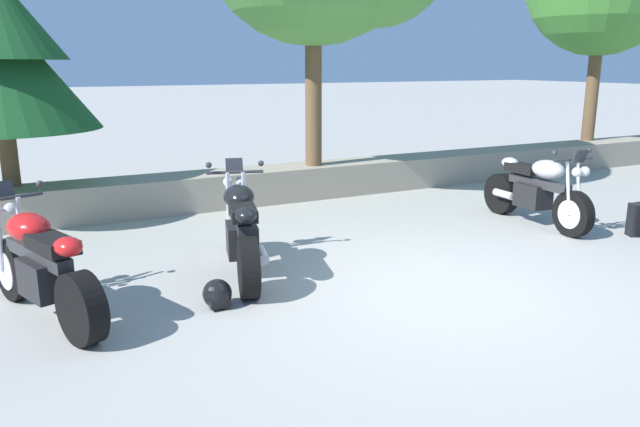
% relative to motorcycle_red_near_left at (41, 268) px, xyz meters
% --- Properties ---
extents(ground_plane, '(120.00, 120.00, 0.00)m').
position_rel_motorcycle_red_near_left_xyz_m(ground_plane, '(3.62, -1.12, -0.49)').
color(ground_plane, '#A3A099').
extents(stone_wall, '(36.00, 0.80, 0.55)m').
position_rel_motorcycle_red_near_left_xyz_m(stone_wall, '(3.62, 3.68, -0.21)').
color(stone_wall, gray).
rests_on(stone_wall, ground).
extents(motorcycle_red_near_left, '(0.96, 2.00, 1.18)m').
position_rel_motorcycle_red_near_left_xyz_m(motorcycle_red_near_left, '(0.00, 0.00, 0.00)').
color(motorcycle_red_near_left, black).
rests_on(motorcycle_red_near_left, ground).
extents(motorcycle_black_centre, '(0.84, 2.03, 1.18)m').
position_rel_motorcycle_red_near_left_xyz_m(motorcycle_black_centre, '(2.03, 0.36, 0.00)').
color(motorcycle_black_centre, black).
rests_on(motorcycle_black_centre, ground).
extents(motorcycle_silver_far_right, '(0.67, 2.07, 1.18)m').
position_rel_motorcycle_red_near_left_xyz_m(motorcycle_silver_far_right, '(6.52, 0.45, 0.00)').
color(motorcycle_silver_far_right, black).
rests_on(motorcycle_silver_far_right, ground).
extents(rider_backpack, '(0.35, 0.33, 0.47)m').
position_rel_motorcycle_red_near_left_xyz_m(rider_backpack, '(7.31, -0.64, -0.24)').
color(rider_backpack, black).
rests_on(rider_backpack, ground).
extents(rider_helmet, '(0.28, 0.28, 0.28)m').
position_rel_motorcycle_red_near_left_xyz_m(rider_helmet, '(1.47, -0.47, -0.35)').
color(rider_helmet, black).
rests_on(rider_helmet, ground).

